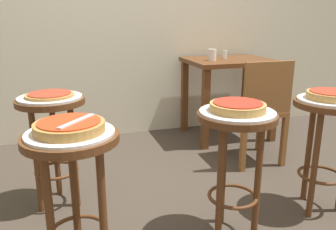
# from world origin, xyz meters

# --- Properties ---
(ground_plane) EXTENTS (6.00, 6.00, 0.00)m
(ground_plane) POSITION_xyz_m (0.00, 0.00, 0.00)
(ground_plane) COLOR #42382D
(stool_foreground) EXTENTS (0.41, 0.41, 0.70)m
(stool_foreground) POSITION_xyz_m (-0.66, -0.36, 0.52)
(stool_foreground) COLOR #5B3319
(stool_foreground) RESTS_ON ground_plane
(serving_plate_foreground) EXTENTS (0.37, 0.37, 0.01)m
(serving_plate_foreground) POSITION_xyz_m (-0.66, -0.36, 0.71)
(serving_plate_foreground) COLOR silver
(serving_plate_foreground) RESTS_ON stool_foreground
(pizza_foreground) EXTENTS (0.29, 0.29, 0.05)m
(pizza_foreground) POSITION_xyz_m (-0.66, -0.36, 0.73)
(pizza_foreground) COLOR #B78442
(pizza_foreground) RESTS_ON serving_plate_foreground
(stool_middle) EXTENTS (0.41, 0.41, 0.70)m
(stool_middle) POSITION_xyz_m (0.16, -0.28, 0.52)
(stool_middle) COLOR #5B3319
(stool_middle) RESTS_ON ground_plane
(serving_plate_middle) EXTENTS (0.38, 0.38, 0.01)m
(serving_plate_middle) POSITION_xyz_m (0.16, -0.28, 0.71)
(serving_plate_middle) COLOR silver
(serving_plate_middle) RESTS_ON stool_middle
(pizza_middle) EXTENTS (0.28, 0.28, 0.05)m
(pizza_middle) POSITION_xyz_m (0.16, -0.28, 0.73)
(pizza_middle) COLOR tan
(pizza_middle) RESTS_ON serving_plate_middle
(stool_leftside) EXTENTS (0.41, 0.41, 0.70)m
(stool_leftside) POSITION_xyz_m (0.80, -0.20, 0.52)
(stool_leftside) COLOR #5B3319
(stool_leftside) RESTS_ON ground_plane
(serving_plate_leftside) EXTENTS (0.37, 0.37, 0.01)m
(serving_plate_leftside) POSITION_xyz_m (0.80, -0.20, 0.71)
(serving_plate_leftside) COLOR silver
(serving_plate_leftside) RESTS_ON stool_leftside
(pizza_leftside) EXTENTS (0.27, 0.27, 0.05)m
(pizza_leftside) POSITION_xyz_m (0.80, -0.20, 0.73)
(pizza_leftside) COLOR tan
(pizza_leftside) RESTS_ON serving_plate_leftside
(stool_rear) EXTENTS (0.41, 0.41, 0.70)m
(stool_rear) POSITION_xyz_m (-0.75, 0.35, 0.52)
(stool_rear) COLOR #5B3319
(stool_rear) RESTS_ON ground_plane
(serving_plate_rear) EXTENTS (0.38, 0.38, 0.01)m
(serving_plate_rear) POSITION_xyz_m (-0.75, 0.35, 0.71)
(serving_plate_rear) COLOR silver
(serving_plate_rear) RESTS_ON stool_rear
(pizza_rear) EXTENTS (0.28, 0.28, 0.02)m
(pizza_rear) POSITION_xyz_m (-0.75, 0.35, 0.72)
(pizza_rear) COLOR #B78442
(pizza_rear) RESTS_ON serving_plate_rear
(dining_table) EXTENTS (0.80, 0.64, 0.77)m
(dining_table) POSITION_xyz_m (0.88, 1.23, 0.62)
(dining_table) COLOR #5B3319
(dining_table) RESTS_ON ground_plane
(cup_near_edge) EXTENTS (0.08, 0.08, 0.10)m
(cup_near_edge) POSITION_xyz_m (0.67, 1.17, 0.82)
(cup_near_edge) COLOR silver
(cup_near_edge) RESTS_ON dining_table
(condiment_shaker) EXTENTS (0.04, 0.04, 0.08)m
(condiment_shaker) POSITION_xyz_m (0.85, 1.27, 0.81)
(condiment_shaker) COLOR white
(condiment_shaker) RESTS_ON dining_table
(wooden_chair) EXTENTS (0.40, 0.40, 0.85)m
(wooden_chair) POSITION_xyz_m (0.80, 0.54, 0.47)
(wooden_chair) COLOR brown
(wooden_chair) RESTS_ON ground_plane
(pizza_server_knife) EXTENTS (0.16, 0.18, 0.01)m
(pizza_server_knife) POSITION_xyz_m (-0.63, -0.38, 0.76)
(pizza_server_knife) COLOR silver
(pizza_server_knife) RESTS_ON pizza_foreground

